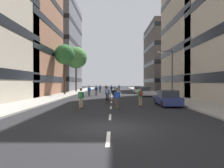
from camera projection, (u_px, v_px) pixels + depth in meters
ground_plane at (112, 93)px, 41.37m from camera, size 187.95×187.95×0.00m
sidewalk_left at (74, 92)px, 45.33m from camera, size 3.88×86.14×0.14m
sidewalk_right at (150, 92)px, 45.24m from camera, size 3.88×86.14×0.14m
lane_markings at (112, 93)px, 43.05m from camera, size 0.16×72.20×0.01m
building_left_far at (53, 46)px, 58.95m from camera, size 13.83×19.94×25.99m
building_right_far at (172, 58)px, 58.79m from camera, size 13.83×17.91×18.91m
parked_car_near at (144, 92)px, 33.80m from camera, size 1.82×4.40×1.52m
parked_car_mid at (167, 98)px, 19.49m from camera, size 1.82×4.40×1.52m
parked_car_far at (138, 90)px, 41.80m from camera, size 1.82×4.40×1.52m
street_tree_near at (65, 55)px, 36.41m from camera, size 3.66×3.66×9.07m
street_tree_mid at (76, 58)px, 47.73m from camera, size 5.17×5.17×10.66m
streetlamp_right at (169, 69)px, 27.18m from camera, size 2.13×0.30×6.50m
skater_0 at (89, 90)px, 32.90m from camera, size 0.55×0.91×1.78m
skater_1 at (119, 87)px, 52.77m from camera, size 0.53×0.90×1.78m
skater_2 at (96, 90)px, 34.83m from camera, size 0.54×0.91×1.78m
skater_3 at (107, 93)px, 23.27m from camera, size 0.55×0.92×1.78m
skater_4 at (111, 89)px, 41.63m from camera, size 0.56×0.92×1.78m
skater_5 at (115, 94)px, 21.67m from camera, size 0.57×0.92×1.78m
skater_6 at (100, 88)px, 44.03m from camera, size 0.54×0.91×1.78m
skater_7 at (81, 97)px, 17.43m from camera, size 0.55×0.92×1.78m
skater_8 at (117, 97)px, 17.62m from camera, size 0.55×0.91×1.78m
skater_9 at (141, 95)px, 19.31m from camera, size 0.55×0.91×1.78m
skater_10 at (106, 88)px, 46.51m from camera, size 0.54×0.91×1.78m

